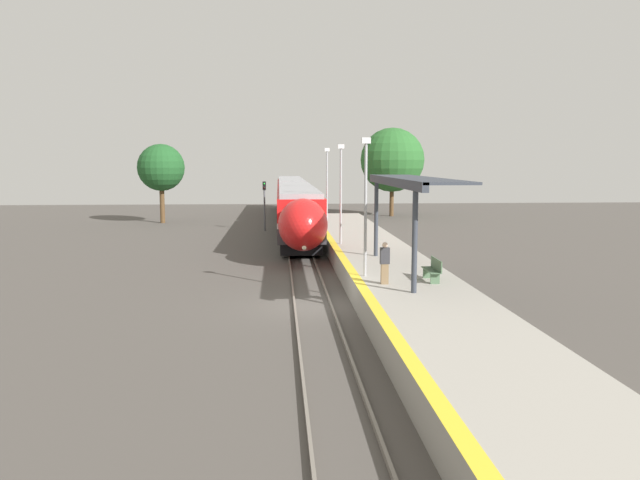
% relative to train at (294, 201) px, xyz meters
% --- Properties ---
extents(ground_plane, '(120.00, 120.00, 0.00)m').
position_rel_train_xyz_m(ground_plane, '(0.00, -30.84, -2.23)').
color(ground_plane, '#4C4742').
extents(rail_left, '(0.08, 90.00, 0.15)m').
position_rel_train_xyz_m(rail_left, '(-0.72, -30.84, -2.15)').
color(rail_left, slate).
rests_on(rail_left, ground_plane).
extents(rail_right, '(0.08, 90.00, 0.15)m').
position_rel_train_xyz_m(rail_right, '(0.72, -30.84, -2.15)').
color(rail_right, slate).
rests_on(rail_right, ground_plane).
extents(train, '(2.86, 46.25, 3.89)m').
position_rel_train_xyz_m(train, '(0.00, 0.00, 0.00)').
color(train, black).
rests_on(train, ground_plane).
extents(platform_right, '(4.37, 64.00, 1.04)m').
position_rel_train_xyz_m(platform_right, '(3.78, -30.84, -1.71)').
color(platform_right, '#9E998E').
rests_on(platform_right, ground_plane).
extents(platform_bench, '(0.44, 1.64, 0.89)m').
position_rel_train_xyz_m(platform_bench, '(4.76, -31.14, -0.72)').
color(platform_bench, '#4C6B4C').
rests_on(platform_bench, platform_right).
extents(person_waiting, '(0.36, 0.22, 1.63)m').
position_rel_train_xyz_m(person_waiting, '(2.73, -31.63, -0.35)').
color(person_waiting, '#7F6647').
rests_on(person_waiting, platform_right).
extents(railway_signal, '(0.28, 0.28, 4.08)m').
position_rel_train_xyz_m(railway_signal, '(-2.49, -3.52, 0.29)').
color(railway_signal, '#59595E').
rests_on(railway_signal, ground_plane).
extents(lamppost_near, '(0.36, 0.20, 5.65)m').
position_rel_train_xyz_m(lamppost_near, '(2.21, -29.91, 2.02)').
color(lamppost_near, '#9E9EA3').
rests_on(lamppost_near, platform_right).
extents(lamppost_mid, '(0.36, 0.20, 5.65)m').
position_rel_train_xyz_m(lamppost_mid, '(2.21, -19.78, 2.02)').
color(lamppost_mid, '#9E9EA3').
rests_on(lamppost_mid, platform_right).
extents(lamppost_far, '(0.36, 0.20, 5.65)m').
position_rel_train_xyz_m(lamppost_far, '(2.21, -9.64, 2.02)').
color(lamppost_far, '#9E9EA3').
rests_on(lamppost_far, platform_right).
extents(station_canopy, '(2.02, 11.83, 4.02)m').
position_rel_train_xyz_m(station_canopy, '(4.09, -28.87, 2.57)').
color(station_canopy, '#333842').
rests_on(station_canopy, platform_right).
extents(background_tree_left, '(4.34, 4.34, 7.32)m').
position_rel_train_xyz_m(background_tree_left, '(-12.16, 3.84, 2.90)').
color(background_tree_left, brown).
rests_on(background_tree_left, ground_plane).
extents(background_tree_right, '(6.64, 6.64, 9.19)m').
position_rel_train_xyz_m(background_tree_right, '(10.51, 9.61, 3.63)').
color(background_tree_right, brown).
rests_on(background_tree_right, ground_plane).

